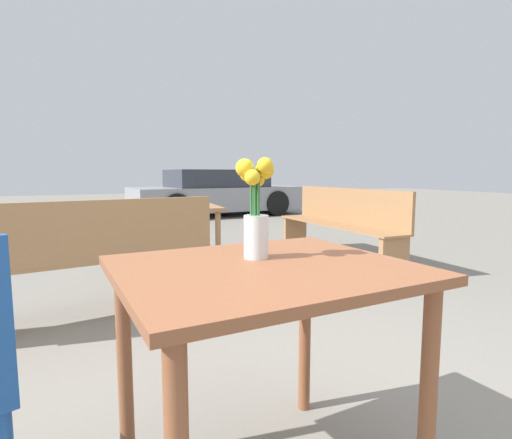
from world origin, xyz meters
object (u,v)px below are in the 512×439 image
Objects in this scene: table_back at (179,221)px; flower_vase at (256,211)px; bench_near at (341,221)px; table_front at (264,301)px; parked_car at (216,193)px; bench_middle at (100,257)px.

flower_vase is at bearing -97.88° from table_back.
table_front is at bearing -130.46° from bench_near.
parked_car is (2.64, 8.11, -0.36)m from flower_vase.
bench_near is at bearing -93.89° from parked_car.
bench_middle is at bearing -132.59° from table_back.
bench_near is 2.80m from bench_middle.
table_front is 0.29m from flower_vase.
parked_car is at bearing 72.00° from flower_vase.
table_back is 6.10m from parked_car.
parked_car is at bearing 86.11° from bench_near.
bench_near is at bearing 18.77° from bench_middle.
flower_vase reaches higher than table_front.
table_back is at bearing -112.12° from parked_car.
table_front is 1.12× the size of table_back.
table_front reaches higher than table_back.
bench_middle is at bearing -115.17° from parked_car.
bench_near is at bearing 48.67° from flower_vase.
bench_near reaches higher than table_front.
parked_car reaches higher than bench_near.
parked_car is (2.30, 5.65, -0.05)m from table_back.
table_front is 0.57× the size of bench_middle.
table_front is 8.63m from parked_car.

